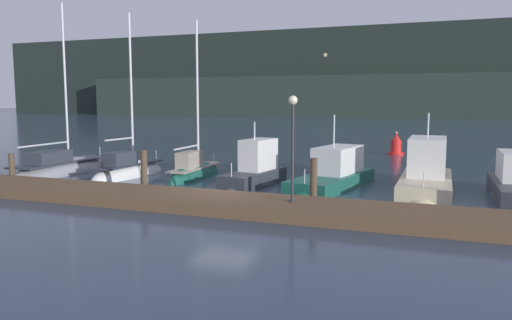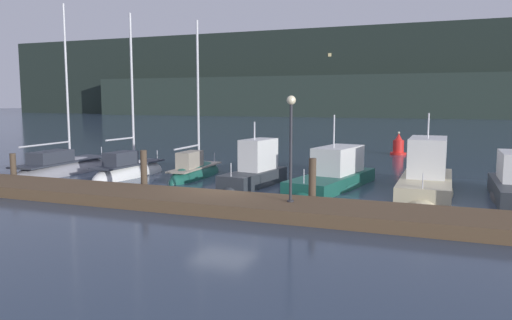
{
  "view_description": "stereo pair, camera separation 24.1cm",
  "coord_description": "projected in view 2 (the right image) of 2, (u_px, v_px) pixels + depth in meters",
  "views": [
    {
      "loc": [
        8.31,
        -18.27,
        4.02
      ],
      "look_at": [
        0.0,
        3.7,
        1.2
      ],
      "focal_mm": 35.0,
      "sensor_mm": 36.0,
      "label": 1
    },
    {
      "loc": [
        8.54,
        -18.19,
        4.02
      ],
      "look_at": [
        0.0,
        3.7,
        1.2
      ],
      "focal_mm": 35.0,
      "sensor_mm": 36.0,
      "label": 2
    }
  ],
  "objects": [
    {
      "name": "dock",
      "position": [
        204.0,
        202.0,
        18.79
      ],
      "size": [
        29.9,
        2.8,
        0.45
      ],
      "primitive_type": "cube",
      "color": "brown",
      "rests_on": "ground"
    },
    {
      "name": "hillside_backdrop",
      "position": [
        408.0,
        76.0,
        122.18
      ],
      "size": [
        240.0,
        23.0,
        21.74
      ],
      "color": "#1E2823",
      "rests_on": "ground"
    },
    {
      "name": "mooring_pile_2",
      "position": [
        312.0,
        183.0,
        18.88
      ],
      "size": [
        0.28,
        0.28,
        1.85
      ],
      "primitive_type": "cylinder",
      "color": "#4C3D2D",
      "rests_on": "ground"
    },
    {
      "name": "dock_lamppost",
      "position": [
        291.0,
        131.0,
        17.34
      ],
      "size": [
        0.32,
        0.32,
        3.73
      ],
      "color": "#2D2D33",
      "rests_on": "dock"
    },
    {
      "name": "motorboat_berth_5",
      "position": [
        333.0,
        181.0,
        23.2
      ],
      "size": [
        3.4,
        7.26,
        3.98
      ],
      "color": "#195647",
      "rests_on": "ground"
    },
    {
      "name": "channel_buoy",
      "position": [
        398.0,
        146.0,
        37.03
      ],
      "size": [
        1.18,
        1.18,
        1.71
      ],
      "color": "red",
      "rests_on": "ground"
    },
    {
      "name": "motorboat_berth_4",
      "position": [
        255.0,
        177.0,
        23.68
      ],
      "size": [
        2.19,
        4.97,
        3.58
      ],
      "color": "#2D3338",
      "rests_on": "ground"
    },
    {
      "name": "ground_plane",
      "position": [
        223.0,
        199.0,
        20.38
      ],
      "size": [
        400.0,
        400.0,
        0.0
      ],
      "primitive_type": "plane",
      "color": "#2D3D51"
    },
    {
      "name": "motorboat_berth_6",
      "position": [
        426.0,
        182.0,
        22.12
      ],
      "size": [
        2.3,
        7.22,
        4.04
      ],
      "color": "beige",
      "rests_on": "ground"
    },
    {
      "name": "mooring_pile_0",
      "position": [
        13.0,
        168.0,
        24.32
      ],
      "size": [
        0.28,
        0.28,
        1.45
      ],
      "primitive_type": "cylinder",
      "color": "#4C3D2D",
      "rests_on": "ground"
    },
    {
      "name": "sailboat_berth_3",
      "position": [
        195.0,
        175.0,
        26.08
      ],
      "size": [
        1.46,
        5.43,
        8.9
      ],
      "color": "#195647",
      "rests_on": "ground"
    },
    {
      "name": "mooring_pile_1",
      "position": [
        144.0,
        172.0,
        21.58
      ],
      "size": [
        0.28,
        0.28,
        1.88
      ],
      "primitive_type": "cylinder",
      "color": "#4C3D2D",
      "rests_on": "ground"
    },
    {
      "name": "sailboat_berth_2",
      "position": [
        129.0,
        174.0,
        26.46
      ],
      "size": [
        1.84,
        5.61,
        9.35
      ],
      "color": "white",
      "rests_on": "ground"
    },
    {
      "name": "sailboat_berth_1",
      "position": [
        63.0,
        172.0,
        27.52
      ],
      "size": [
        2.18,
        7.58,
        10.08
      ],
      "color": "gray",
      "rests_on": "ground"
    }
  ]
}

